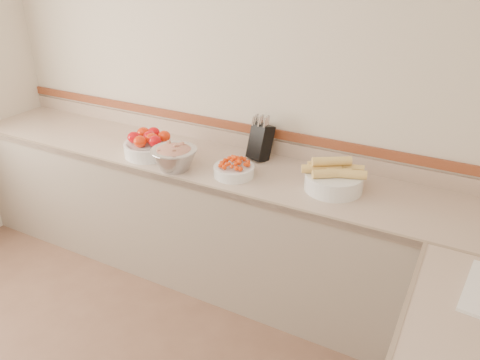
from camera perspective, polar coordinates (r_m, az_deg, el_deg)
The scene contains 7 objects.
back_wall at distance 3.20m, azimuth -0.03°, elevation 10.76°, with size 4.00×4.00×0.00m, color beige.
counter_back at distance 3.29m, azimuth -2.70°, elevation -4.99°, with size 4.00×0.65×1.08m.
knife_block at distance 3.09m, azimuth 2.52°, elevation 4.78°, with size 0.17×0.19×0.31m.
tomato_bowl at distance 3.23m, azimuth -11.04°, elevation 4.23°, with size 0.34×0.34×0.16m.
cherry_tomato_bowl at distance 2.88m, azimuth -0.76°, elevation 1.40°, with size 0.25×0.25×0.14m.
corn_bowl at distance 2.76m, azimuth 11.35°, elevation 0.23°, with size 0.37×0.34×0.20m.
rhubarb_bowl at distance 2.98m, azimuth -8.02°, elevation 2.84°, with size 0.29×0.29×0.17m.
Camera 1 is at (1.46, -0.72, 2.17)m, focal length 35.00 mm.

